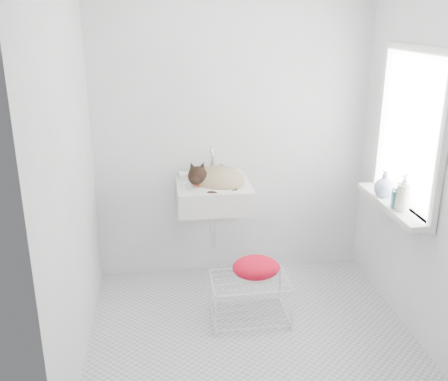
{
  "coord_description": "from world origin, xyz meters",
  "views": [
    {
      "loc": [
        -0.55,
        -2.93,
        2.08
      ],
      "look_at": [
        -0.13,
        0.5,
        0.88
      ],
      "focal_mm": 40.75,
      "sensor_mm": 36.0,
      "label": 1
    }
  ],
  "objects": [
    {
      "name": "towel",
      "position": [
        0.07,
        0.23,
        0.35
      ],
      "size": [
        0.34,
        0.24,
        0.14
      ],
      "primitive_type": "ellipsoid",
      "rotation": [
        0.0,
        0.0,
        -0.01
      ],
      "color": "#F40004",
      "rests_on": "wire_rack"
    },
    {
      "name": "floor",
      "position": [
        0.0,
        0.0,
        0.0
      ],
      "size": [
        2.2,
        2.0,
        0.02
      ],
      "primitive_type": "cube",
      "color": "silver",
      "rests_on": "ground"
    },
    {
      "name": "back_wall",
      "position": [
        0.0,
        1.0,
        1.25
      ],
      "size": [
        2.2,
        0.02,
        2.5
      ],
      "primitive_type": "cube",
      "color": "white",
      "rests_on": "ground"
    },
    {
      "name": "window_glass",
      "position": [
        1.09,
        0.2,
        1.35
      ],
      "size": [
        0.01,
        0.8,
        1.0
      ],
      "primitive_type": "cube",
      "color": "white",
      "rests_on": "right_wall"
    },
    {
      "name": "window_frame",
      "position": [
        1.07,
        0.2,
        1.35
      ],
      "size": [
        0.04,
        0.9,
        1.1
      ],
      "primitive_type": "cube",
      "color": "white",
      "rests_on": "right_wall"
    },
    {
      "name": "cat",
      "position": [
        -0.16,
        0.72,
        0.89
      ],
      "size": [
        0.43,
        0.34,
        0.27
      ],
      "rotation": [
        0.0,
        0.0,
        -0.01
      ],
      "color": "tan",
      "rests_on": "sink"
    },
    {
      "name": "right_wall",
      "position": [
        1.1,
        0.0,
        1.25
      ],
      "size": [
        0.02,
        2.0,
        2.5
      ],
      "primitive_type": "cube",
      "color": "white",
      "rests_on": "ground"
    },
    {
      "name": "bottle_c",
      "position": [
        1.0,
        0.33,
        0.85
      ],
      "size": [
        0.17,
        0.17,
        0.18
      ],
      "primitive_type": "imported",
      "rotation": [
        0.0,
        0.0,
        3.36
      ],
      "color": "#B0BAE2",
      "rests_on": "windowsill"
    },
    {
      "name": "left_wall",
      "position": [
        -1.1,
        0.0,
        1.25
      ],
      "size": [
        0.02,
        2.0,
        2.5
      ],
      "primitive_type": "cube",
      "color": "white",
      "rests_on": "ground"
    },
    {
      "name": "sink",
      "position": [
        -0.18,
        0.74,
        0.85
      ],
      "size": [
        0.56,
        0.49,
        0.23
      ],
      "primitive_type": "cube",
      "color": "white",
      "rests_on": "back_wall"
    },
    {
      "name": "faucet",
      "position": [
        -0.18,
        0.92,
        0.99
      ],
      "size": [
        0.21,
        0.14,
        0.21
      ],
      "primitive_type": null,
      "color": "silver",
      "rests_on": "sink"
    },
    {
      "name": "bottle_b",
      "position": [
        1.0,
        0.11,
        0.85
      ],
      "size": [
        0.1,
        0.1,
        0.18
      ],
      "primitive_type": "imported",
      "rotation": [
        0.0,
        0.0,
        1.25
      ],
      "color": "#317670",
      "rests_on": "windowsill"
    },
    {
      "name": "windowsill",
      "position": [
        1.01,
        0.2,
        0.83
      ],
      "size": [
        0.16,
        0.88,
        0.04
      ],
      "primitive_type": "cube",
      "color": "white",
      "rests_on": "right_wall"
    },
    {
      "name": "bottle_a",
      "position": [
        1.0,
        0.04,
        0.85
      ],
      "size": [
        0.11,
        0.11,
        0.21
      ],
      "primitive_type": "imported",
      "rotation": [
        0.0,
        0.0,
        5.23
      ],
      "color": "white",
      "rests_on": "windowsill"
    },
    {
      "name": "wire_rack",
      "position": [
        0.02,
        0.2,
        0.15
      ],
      "size": [
        0.53,
        0.38,
        0.32
      ],
      "primitive_type": "cube",
      "rotation": [
        0.0,
        0.0,
        0.01
      ],
      "color": "silver",
      "rests_on": "floor"
    }
  ]
}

